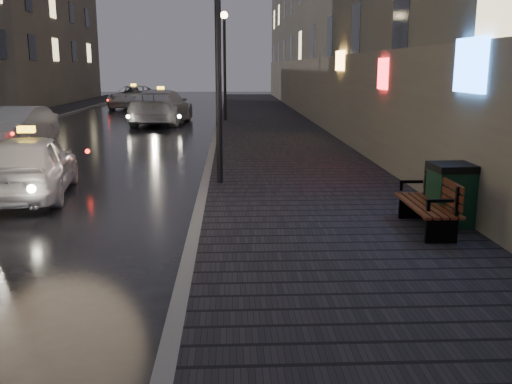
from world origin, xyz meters
TOP-DOWN VIEW (x-y plane):
  - ground at (0.00, 0.00)m, footprint 120.00×120.00m
  - sidewalk at (3.90, 21.00)m, footprint 4.60×58.00m
  - curb at (1.50, 21.00)m, footprint 0.20×58.00m
  - sidewalk_far at (-8.70, 21.00)m, footprint 2.40×58.00m
  - curb_far at (-7.40, 21.00)m, footprint 0.20×58.00m
  - building_far_c at (-13.50, 39.00)m, footprint 6.00×22.00m
  - lamp_near at (1.85, 6.00)m, footprint 0.36×0.36m
  - lamp_far at (1.85, 22.00)m, footprint 0.36×0.36m
  - bench at (5.37, 1.89)m, footprint 0.63×1.76m
  - trash_bin at (5.80, 2.18)m, footprint 0.72×0.72m
  - taxi_near at (-2.24, 5.33)m, footprint 2.21×4.31m
  - car_left_mid at (-5.47, 13.57)m, footprint 1.79×4.33m
  - taxi_mid at (-1.31, 21.67)m, footprint 2.96×6.08m
  - taxi_far at (-4.50, 32.91)m, footprint 3.12×5.74m

SIDE VIEW (x-z plane):
  - ground at x=0.00m, z-range 0.00..0.00m
  - sidewalk at x=3.90m, z-range 0.00..0.15m
  - curb at x=1.50m, z-range 0.00..0.15m
  - sidewalk_far at x=-8.70m, z-range 0.00..0.15m
  - curb_far at x=-7.40m, z-range 0.00..0.15m
  - bench at x=5.37m, z-range 0.15..1.05m
  - trash_bin at x=5.80m, z-range 0.16..1.21m
  - car_left_mid at x=-5.47m, z-range 0.00..1.39m
  - taxi_near at x=-2.24m, z-range 0.00..1.40m
  - taxi_far at x=-4.50m, z-range 0.00..1.53m
  - taxi_mid at x=-1.31m, z-range 0.00..1.70m
  - lamp_near at x=1.85m, z-range 0.85..6.13m
  - lamp_far at x=1.85m, z-range 0.85..6.13m
  - building_far_c at x=-13.50m, z-range 0.00..11.00m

